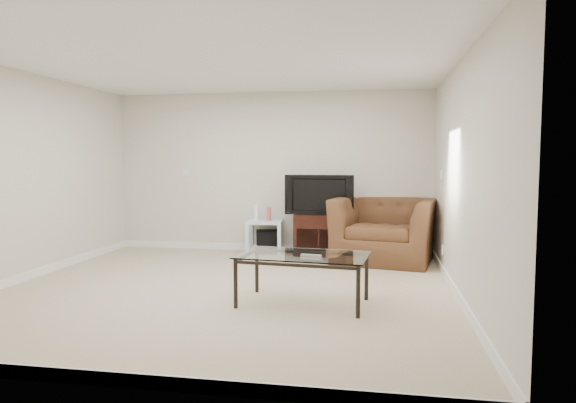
% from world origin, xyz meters
% --- Properties ---
extents(floor, '(5.00, 5.00, 0.00)m').
position_xyz_m(floor, '(0.00, 0.00, 0.00)').
color(floor, tan).
rests_on(floor, ground).
extents(ceiling, '(5.00, 5.00, 0.00)m').
position_xyz_m(ceiling, '(0.00, 0.00, 2.50)').
color(ceiling, white).
rests_on(ceiling, ground).
extents(wall_back, '(5.00, 0.02, 2.50)m').
position_xyz_m(wall_back, '(0.00, 2.50, 1.25)').
color(wall_back, silver).
rests_on(wall_back, ground).
extents(wall_left, '(0.02, 5.00, 2.50)m').
position_xyz_m(wall_left, '(-2.50, 0.00, 1.25)').
color(wall_left, silver).
rests_on(wall_left, ground).
extents(wall_right, '(0.02, 5.00, 2.50)m').
position_xyz_m(wall_right, '(2.50, 0.00, 1.25)').
color(wall_right, silver).
rests_on(wall_right, ground).
extents(plate_back, '(0.12, 0.02, 0.12)m').
position_xyz_m(plate_back, '(-1.40, 2.49, 1.25)').
color(plate_back, white).
rests_on(plate_back, wall_back).
extents(plate_right_switch, '(0.02, 0.09, 0.13)m').
position_xyz_m(plate_right_switch, '(2.49, 1.60, 1.25)').
color(plate_right_switch, white).
rests_on(plate_right_switch, wall_right).
extents(plate_right_outlet, '(0.02, 0.08, 0.12)m').
position_xyz_m(plate_right_outlet, '(2.49, 1.30, 0.30)').
color(plate_right_outlet, white).
rests_on(plate_right_outlet, wall_right).
extents(tv_stand, '(0.76, 0.54, 0.63)m').
position_xyz_m(tv_stand, '(0.81, 2.28, 0.31)').
color(tv_stand, black).
rests_on(tv_stand, floor).
extents(dvd_player, '(0.41, 0.29, 0.06)m').
position_xyz_m(dvd_player, '(0.81, 2.24, 0.52)').
color(dvd_player, black).
rests_on(dvd_player, tv_stand).
extents(television, '(0.97, 0.24, 0.60)m').
position_xyz_m(television, '(0.81, 2.25, 0.93)').
color(television, black).
rests_on(television, tv_stand).
extents(side_table, '(0.59, 0.59, 0.52)m').
position_xyz_m(side_table, '(-0.05, 2.28, 0.26)').
color(side_table, '#ACBCCF').
rests_on(side_table, floor).
extents(subwoofer, '(0.40, 0.40, 0.33)m').
position_xyz_m(subwoofer, '(-0.02, 2.30, 0.18)').
color(subwoofer, black).
rests_on(subwoofer, floor).
extents(game_console, '(0.08, 0.18, 0.24)m').
position_xyz_m(game_console, '(-0.18, 2.24, 0.64)').
color(game_console, white).
rests_on(game_console, side_table).
extents(game_case, '(0.07, 0.15, 0.20)m').
position_xyz_m(game_case, '(0.02, 2.27, 0.62)').
color(game_case, '#CC4C4C').
rests_on(game_case, side_table).
extents(recliner, '(1.53, 1.14, 1.21)m').
position_xyz_m(recliner, '(1.76, 1.96, 0.61)').
color(recliner, '#543422').
rests_on(recliner, floor).
extents(coffee_table, '(1.35, 0.85, 0.50)m').
position_xyz_m(coffee_table, '(0.93, -0.41, 0.25)').
color(coffee_table, black).
rests_on(coffee_table, floor).
extents(remote, '(0.21, 0.08, 0.02)m').
position_xyz_m(remote, '(1.03, -0.53, 0.52)').
color(remote, '#B2B2B7').
rests_on(remote, coffee_table).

